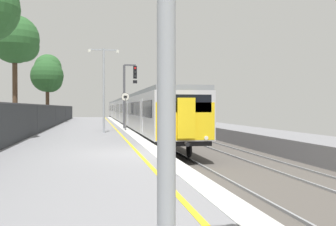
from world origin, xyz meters
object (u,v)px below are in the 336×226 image
(commuter_train_at_platform, at_px, (129,111))
(speed_limit_sign, at_px, (125,106))
(background_tree_left, at_px, (49,69))
(signal_gantry, at_px, (128,88))
(platform_lamp_mid, at_px, (104,83))
(background_tree_back, at_px, (48,77))
(background_tree_right, at_px, (17,41))

(commuter_train_at_platform, distance_m, speed_limit_sign, 19.46)
(speed_limit_sign, bearing_deg, background_tree_left, 109.18)
(signal_gantry, bearing_deg, platform_lamp_mid, -111.14)
(commuter_train_at_platform, relative_size, background_tree_left, 7.49)
(speed_limit_sign, height_order, background_tree_back, background_tree_back)
(platform_lamp_mid, xyz_separation_m, background_tree_right, (-6.23, 4.66, 3.26))
(signal_gantry, bearing_deg, background_tree_back, 118.02)
(platform_lamp_mid, distance_m, background_tree_left, 26.02)
(commuter_train_at_platform, height_order, background_tree_left, background_tree_left)
(background_tree_right, bearing_deg, signal_gantry, 2.64)
(signal_gantry, height_order, background_tree_left, background_tree_left)
(background_tree_left, height_order, background_tree_back, background_tree_left)
(speed_limit_sign, height_order, background_tree_left, background_tree_left)
(commuter_train_at_platform, height_order, speed_limit_sign, commuter_train_at_platform)
(commuter_train_at_platform, relative_size, speed_limit_sign, 22.91)
(background_tree_right, height_order, background_tree_back, background_tree_right)
(signal_gantry, distance_m, background_tree_back, 16.38)
(background_tree_left, distance_m, background_tree_back, 5.86)
(background_tree_right, bearing_deg, commuter_train_at_platform, 60.73)
(background_tree_back, bearing_deg, platform_lamp_mid, -73.63)
(background_tree_left, xyz_separation_m, background_tree_back, (0.56, -5.65, -1.44))
(commuter_train_at_platform, distance_m, signal_gantry, 17.01)
(commuter_train_at_platform, height_order, background_tree_back, background_tree_back)
(platform_lamp_mid, bearing_deg, background_tree_right, 143.20)
(signal_gantry, xyz_separation_m, platform_lamp_mid, (-1.95, -5.04, 0.11))
(commuter_train_at_platform, height_order, platform_lamp_mid, platform_lamp_mid)
(commuter_train_at_platform, relative_size, background_tree_right, 7.35)
(speed_limit_sign, distance_m, platform_lamp_mid, 3.34)
(background_tree_left, xyz_separation_m, background_tree_right, (0.03, -20.40, 0.08))
(platform_lamp_mid, distance_m, background_tree_back, 20.30)
(commuter_train_at_platform, distance_m, background_tree_back, 10.16)
(platform_lamp_mid, bearing_deg, background_tree_back, 106.37)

